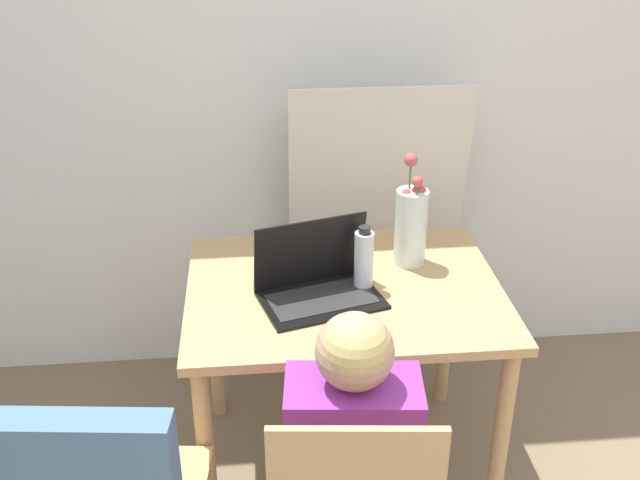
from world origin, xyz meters
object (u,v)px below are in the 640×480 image
flower_vase (411,223)px  water_bottle (364,260)px  laptop (317,280)px  person_seated (351,432)px

flower_vase → water_bottle: flower_vase is taller
flower_vase → laptop: bearing=-150.5°
water_bottle → laptop: bearing=-168.2°
laptop → water_bottle: 0.15m
person_seated → flower_vase: flower_vase is taller
flower_vase → water_bottle: (-0.17, -0.15, -0.04)m
person_seated → laptop: size_ratio=2.54×
laptop → water_bottle: bearing=-4.1°
laptop → flower_vase: (0.32, 0.18, 0.09)m
laptop → flower_vase: bearing=13.6°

